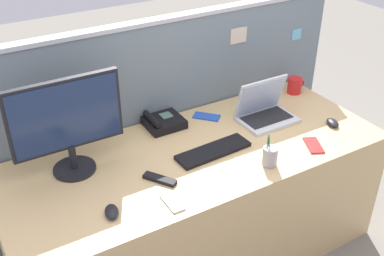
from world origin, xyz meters
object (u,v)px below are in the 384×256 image
(desk_phone, at_px, (163,122))
(keyboard_main, at_px, (213,151))
(tv_remote, at_px, (160,179))
(laptop, at_px, (264,109))
(desktop_monitor, at_px, (67,121))
(computer_mouse_left_hand, at_px, (112,212))
(computer_mouse_right_hand, at_px, (333,123))
(cell_phone_red_case, at_px, (313,145))
(cell_phone_blue_case, at_px, (207,117))
(coffee_mug, at_px, (295,85))
(pen_cup, at_px, (270,156))
(cell_phone_silver_slab, at_px, (172,202))

(desk_phone, xyz_separation_m, keyboard_main, (0.10, -0.37, -0.02))
(tv_remote, bearing_deg, laptop, -18.12)
(desktop_monitor, relative_size, computer_mouse_left_hand, 5.42)
(computer_mouse_right_hand, relative_size, cell_phone_red_case, 0.65)
(keyboard_main, bearing_deg, cell_phone_blue_case, 60.77)
(computer_mouse_left_hand, distance_m, cell_phone_red_case, 1.14)
(coffee_mug, bearing_deg, tv_remote, -161.63)
(computer_mouse_left_hand, bearing_deg, pen_cup, 12.92)
(desk_phone, distance_m, coffee_mug, 0.94)
(cell_phone_red_case, bearing_deg, desktop_monitor, -176.03)
(pen_cup, bearing_deg, desk_phone, 115.35)
(computer_mouse_left_hand, height_order, cell_phone_red_case, computer_mouse_left_hand)
(computer_mouse_left_hand, height_order, coffee_mug, coffee_mug)
(pen_cup, relative_size, cell_phone_red_case, 1.07)
(desktop_monitor, bearing_deg, keyboard_main, -18.68)
(pen_cup, relative_size, coffee_mug, 1.28)
(pen_cup, bearing_deg, cell_phone_blue_case, 91.71)
(desktop_monitor, relative_size, pen_cup, 3.28)
(computer_mouse_left_hand, relative_size, cell_phone_silver_slab, 0.70)
(pen_cup, height_order, coffee_mug, pen_cup)
(desk_phone, xyz_separation_m, computer_mouse_left_hand, (-0.54, -0.55, -0.01))
(desktop_monitor, xyz_separation_m, desk_phone, (0.57, 0.14, -0.25))
(cell_phone_blue_case, bearing_deg, cell_phone_red_case, -101.64)
(computer_mouse_left_hand, xyz_separation_m, tv_remote, (0.29, 0.11, -0.01))
(cell_phone_silver_slab, bearing_deg, cell_phone_blue_case, 47.02)
(laptop, distance_m, pen_cup, 0.47)
(desktop_monitor, bearing_deg, cell_phone_red_case, -20.90)
(desktop_monitor, relative_size, coffee_mug, 4.21)
(tv_remote, height_order, coffee_mug, coffee_mug)
(keyboard_main, xyz_separation_m, cell_phone_blue_case, (0.17, 0.34, -0.01))
(computer_mouse_right_hand, height_order, tv_remote, computer_mouse_right_hand)
(laptop, relative_size, pen_cup, 1.96)
(computer_mouse_right_hand, xyz_separation_m, cell_phone_red_case, (-0.25, -0.11, -0.01))
(keyboard_main, bearing_deg, pen_cup, -54.53)
(computer_mouse_right_hand, bearing_deg, pen_cup, -148.70)
(cell_phone_silver_slab, bearing_deg, keyboard_main, 33.29)
(computer_mouse_right_hand, distance_m, cell_phone_red_case, 0.27)
(tv_remote, bearing_deg, cell_phone_red_case, -43.40)
(computer_mouse_right_hand, distance_m, computer_mouse_left_hand, 1.39)
(pen_cup, distance_m, coffee_mug, 0.86)
(tv_remote, relative_size, coffee_mug, 1.32)
(keyboard_main, distance_m, cell_phone_blue_case, 0.38)
(cell_phone_red_case, bearing_deg, tv_remote, -164.95)
(coffee_mug, bearing_deg, computer_mouse_left_hand, -161.24)
(laptop, distance_m, tv_remote, 0.84)
(desktop_monitor, bearing_deg, pen_cup, -28.30)
(computer_mouse_left_hand, bearing_deg, keyboard_main, 32.37)
(cell_phone_red_case, xyz_separation_m, cell_phone_blue_case, (-0.33, 0.56, 0.00))
(desk_phone, xyz_separation_m, computer_mouse_right_hand, (0.85, -0.48, -0.01))
(laptop, height_order, pen_cup, laptop)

